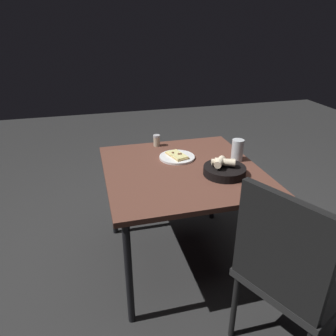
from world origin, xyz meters
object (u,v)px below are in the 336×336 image
pizza_plate (177,157)px  pepper_shaker (157,141)px  beer_glass (237,151)px  dining_table (182,177)px  bread_basket (224,169)px  chair_near (289,269)px

pizza_plate → pepper_shaker: 0.27m
beer_glass → dining_table: bearing=4.2°
pizza_plate → beer_glass: size_ratio=1.68×
bread_basket → pepper_shaker: (0.28, -0.56, 0.00)m
pizza_plate → bread_basket: size_ratio=0.94×
bread_basket → pepper_shaker: size_ratio=3.02×
pizza_plate → pepper_shaker: bearing=-72.3°
bread_basket → pepper_shaker: bread_basket is taller
bread_basket → pepper_shaker: bearing=-63.3°
bread_basket → pepper_shaker: 0.62m
beer_glass → pepper_shaker: size_ratio=1.69×
pizza_plate → chair_near: bearing=105.0°
pepper_shaker → bread_basket: bearing=116.7°
dining_table → pepper_shaker: size_ratio=11.66×
dining_table → pizza_plate: pizza_plate is taller
pizza_plate → pepper_shaker: pepper_shaker is taller
chair_near → bread_basket: bearing=-85.3°
beer_glass → chair_near: chair_near is taller
dining_table → pizza_plate: size_ratio=4.12×
bread_basket → beer_glass: bearing=-133.6°
dining_table → chair_near: bearing=108.8°
pizza_plate → bread_basket: (-0.20, 0.30, 0.02)m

